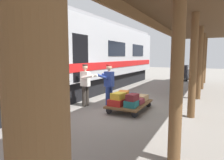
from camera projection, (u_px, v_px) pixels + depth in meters
name	position (u px, v px, depth m)	size (l,w,h in m)	color
ground_plane	(128.00, 109.00, 7.66)	(60.00, 60.00, 0.00)	gray
platform_canopy	(193.00, 17.00, 6.28)	(3.20, 20.08, 3.56)	brown
train_car	(54.00, 56.00, 9.08)	(3.02, 20.55, 4.00)	#B7BABF
luggage_cart	(130.00, 104.00, 7.47)	(1.21, 1.94, 0.29)	brown
suitcase_slate_roller	(129.00, 96.00, 8.04)	(0.49, 0.48, 0.27)	#4C515B
suitcase_teal_softside	(131.00, 104.00, 6.85)	(0.40, 0.52, 0.23)	#1E666B
suitcase_red_plastic	(117.00, 102.00, 7.10)	(0.50, 0.64, 0.22)	#AD231E
suitcase_olive_duffel	(123.00, 100.00, 7.57)	(0.47, 0.63, 0.17)	brown
suitcase_burgundy_valise	(137.00, 101.00, 7.33)	(0.45, 0.48, 0.18)	maroon
suitcase_tan_vintage	(141.00, 98.00, 7.80)	(0.38, 0.57, 0.21)	tan
suitcase_orange_carryall	(123.00, 94.00, 7.59)	(0.37, 0.50, 0.25)	#CC6B23
suitcase_maroon_trunk	(132.00, 97.00, 6.81)	(0.31, 0.45, 0.22)	maroon
suitcase_yellow_case	(118.00, 96.00, 7.06)	(0.39, 0.49, 0.22)	gold
porter_in_overalls	(109.00, 84.00, 7.96)	(0.71, 0.50, 1.70)	navy
porter_by_door	(86.00, 84.00, 8.04)	(0.68, 0.44, 1.70)	#332D28
baggage_tug	(182.00, 73.00, 16.79)	(1.24, 1.79, 1.30)	black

